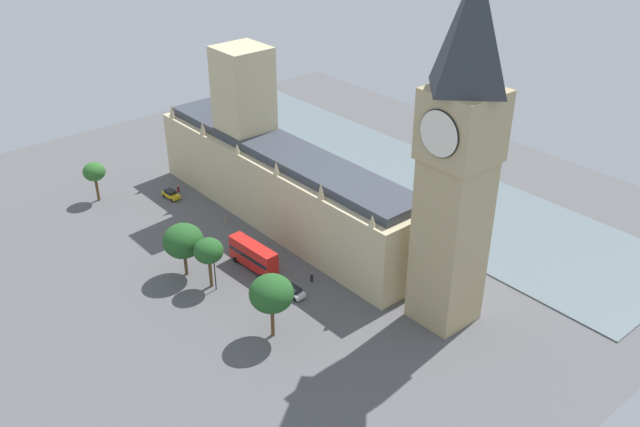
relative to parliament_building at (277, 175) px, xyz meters
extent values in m
plane|color=#565659|center=(1.99, 2.01, -8.86)|extent=(136.20, 136.20, 0.00)
cube|color=slate|center=(-29.73, 2.01, -8.74)|extent=(30.82, 122.58, 0.25)
cube|color=#CCBA8E|center=(-0.01, 2.01, -2.00)|extent=(13.03, 66.20, 13.72)
cube|color=#CCBA8E|center=(-0.01, -9.90, 6.83)|extent=(9.12, 9.12, 31.40)
cube|color=#383D47|center=(-0.01, 2.01, 5.66)|extent=(9.90, 63.55, 1.60)
cone|color=#CCBA8E|center=(6.11, -27.78, 6.38)|extent=(1.20, 1.20, 3.03)
cone|color=#CCBA8E|center=(6.11, -15.86, 6.32)|extent=(1.20, 1.20, 2.91)
cone|color=#CCBA8E|center=(6.11, -3.94, 5.84)|extent=(1.20, 1.20, 1.95)
cone|color=#CCBA8E|center=(6.11, 7.97, 6.12)|extent=(1.20, 1.20, 2.51)
cone|color=#CCBA8E|center=(6.11, 19.89, 6.36)|extent=(1.20, 1.20, 2.99)
cone|color=#CCBA8E|center=(6.11, 31.80, 5.89)|extent=(1.20, 1.20, 2.07)
cube|color=tan|center=(0.26, 42.11, 4.49)|extent=(8.33, 8.33, 26.72)
cube|color=tan|center=(0.26, 42.11, 22.86)|extent=(9.17, 9.17, 10.01)
cylinder|color=silver|center=(5.00, 42.11, 22.86)|extent=(0.25, 6.33, 6.33)
torus|color=black|center=(5.00, 42.11, 22.86)|extent=(0.24, 6.57, 6.57)
cylinder|color=silver|center=(0.26, 37.38, 22.86)|extent=(6.33, 0.25, 6.33)
torus|color=black|center=(0.26, 37.38, 22.86)|extent=(6.57, 0.24, 6.57)
pyramid|color=#2D3338|center=(0.26, 42.11, 36.12)|extent=(9.17, 9.17, 16.51)
cube|color=gold|center=(12.30, -20.18, -8.15)|extent=(2.21, 4.43, 0.75)
cube|color=black|center=(12.32, -20.39, -7.45)|extent=(1.74, 2.53, 0.65)
cylinder|color=black|center=(11.35, -18.89, -8.52)|extent=(0.31, 0.70, 0.68)
cylinder|color=black|center=(12.99, -18.73, -8.52)|extent=(0.31, 0.70, 0.68)
cylinder|color=black|center=(11.61, -21.62, -8.52)|extent=(0.31, 0.70, 0.68)
cylinder|color=black|center=(13.25, -21.46, -8.52)|extent=(0.31, 0.70, 0.68)
cube|color=red|center=(14.67, 12.15, -6.21)|extent=(3.01, 10.61, 4.20)
cube|color=black|center=(14.67, 12.15, -6.13)|extent=(3.05, 10.21, 0.70)
cylinder|color=black|center=(16.00, 8.54, -8.31)|extent=(0.40, 1.12, 1.10)
cylinder|color=black|center=(13.70, 8.42, -8.31)|extent=(0.40, 1.12, 1.10)
cylinder|color=black|center=(15.64, 15.88, -8.31)|extent=(0.40, 1.12, 1.10)
cylinder|color=black|center=(13.35, 15.77, -8.31)|extent=(0.40, 1.12, 1.10)
cube|color=silver|center=(14.61, 22.78, -8.15)|extent=(2.21, 4.52, 0.75)
cube|color=black|center=(14.59, 22.99, -7.45)|extent=(1.75, 2.58, 0.65)
cylinder|color=black|center=(15.57, 21.46, -8.52)|extent=(0.31, 0.70, 0.68)
cylinder|color=black|center=(13.90, 21.31, -8.52)|extent=(0.31, 0.70, 0.68)
cylinder|color=black|center=(15.32, 24.24, -8.52)|extent=(0.31, 0.70, 0.68)
cylinder|color=black|center=(13.65, 24.10, -8.52)|extent=(0.31, 0.70, 0.68)
cylinder|color=gray|center=(9.65, -4.19, -8.21)|extent=(0.61, 0.61, 1.31)
sphere|color=#8C6647|center=(9.65, -4.19, -7.43)|extent=(0.25, 0.25, 0.25)
cube|color=navy|center=(9.83, -4.40, -8.14)|extent=(0.30, 0.27, 0.23)
cylinder|color=black|center=(9.67, 21.70, -8.15)|extent=(0.66, 0.66, 1.43)
sphere|color=tan|center=(9.67, 21.70, -7.29)|extent=(0.28, 0.28, 0.28)
cube|color=maroon|center=(9.51, 21.45, -8.07)|extent=(0.33, 0.26, 0.26)
cylinder|color=maroon|center=(9.83, -21.58, -8.20)|extent=(0.60, 0.60, 1.33)
sphere|color=tan|center=(9.83, -21.58, -7.41)|extent=(0.26, 0.26, 0.26)
cube|color=navy|center=(9.69, -21.34, -8.13)|extent=(0.32, 0.24, 0.24)
cylinder|color=brown|center=(23.12, 28.76, -6.30)|extent=(0.56, 0.56, 5.13)
ellipsoid|color=#235623|center=(23.12, 28.76, -1.27)|extent=(6.57, 6.57, 5.59)
cylinder|color=brown|center=(24.47, 6.19, -6.82)|extent=(0.56, 0.56, 4.08)
ellipsoid|color=#235623|center=(24.47, 6.19, -2.23)|extent=(6.80, 6.80, 5.78)
cylinder|color=brown|center=(23.17, 11.96, -6.32)|extent=(0.56, 0.56, 5.08)
ellipsoid|color=#235623|center=(23.17, 11.96, -1.96)|extent=(4.87, 4.87, 4.14)
cylinder|color=brown|center=(24.05, -29.04, -6.47)|extent=(0.56, 0.56, 4.79)
ellipsoid|color=#2D6628|center=(24.05, -29.04, -2.41)|extent=(4.44, 4.44, 3.77)
cylinder|color=black|center=(23.10, 13.23, -5.82)|extent=(0.18, 0.18, 6.08)
sphere|color=#F2EAC6|center=(23.10, 13.23, -2.51)|extent=(0.56, 0.56, 0.56)
camera|label=1|loc=(70.68, 95.15, 56.97)|focal=38.65mm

